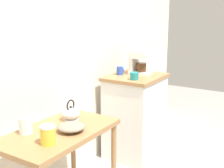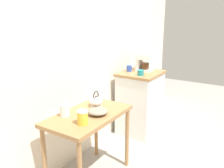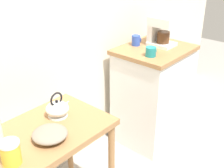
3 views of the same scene
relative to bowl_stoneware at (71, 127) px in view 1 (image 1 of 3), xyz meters
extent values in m
cube|color=beige|center=(0.80, 0.53, 0.61)|extent=(4.40, 0.10, 2.80)
cube|color=#9E7044|center=(-0.03, 0.09, -0.06)|extent=(0.92, 0.52, 0.04)
cylinder|color=#9E7044|center=(0.38, -0.13, -0.43)|extent=(0.04, 0.04, 0.71)
cylinder|color=#9E7044|center=(0.38, 0.31, -0.43)|extent=(0.04, 0.04, 0.71)
cube|color=white|center=(1.29, 0.15, -0.34)|extent=(0.62, 0.51, 0.89)
cube|color=#9E7044|center=(1.29, 0.15, 0.12)|extent=(0.65, 0.54, 0.04)
cylinder|color=gray|center=(0.00, 0.00, -0.03)|extent=(0.09, 0.09, 0.01)
ellipsoid|color=gray|center=(0.00, 0.00, 0.00)|extent=(0.20, 0.20, 0.06)
cylinder|color=white|center=(0.19, 0.16, -0.03)|extent=(0.13, 0.13, 0.01)
ellipsoid|color=white|center=(0.19, 0.16, 0.02)|extent=(0.15, 0.15, 0.09)
cone|color=white|center=(0.26, 0.16, 0.02)|extent=(0.07, 0.03, 0.05)
sphere|color=black|center=(0.19, 0.16, 0.07)|extent=(0.02, 0.02, 0.02)
torus|color=black|center=(0.19, 0.16, 0.09)|extent=(0.09, 0.01, 0.09)
cylinder|color=silver|center=(-0.20, 0.25, 0.03)|extent=(0.10, 0.10, 0.13)
cylinder|color=silver|center=(-0.20, 0.25, 0.12)|extent=(0.03, 0.03, 0.07)
cylinder|color=gold|center=(-0.25, -0.01, 0.02)|extent=(0.10, 0.10, 0.12)
cylinder|color=white|center=(-0.25, -0.01, 0.09)|extent=(0.10, 0.10, 0.01)
cube|color=white|center=(1.38, 0.14, 0.16)|extent=(0.18, 0.22, 0.03)
cube|color=white|center=(1.38, 0.23, 0.27)|extent=(0.16, 0.05, 0.26)
cube|color=white|center=(1.38, 0.14, 0.36)|extent=(0.18, 0.22, 0.08)
cylinder|color=#4C2D19|center=(1.38, 0.13, 0.22)|extent=(0.11, 0.11, 0.10)
cylinder|color=teal|center=(1.09, 0.07, 0.18)|extent=(0.09, 0.09, 0.08)
torus|color=teal|center=(1.14, 0.07, 0.18)|extent=(0.01, 0.05, 0.05)
cylinder|color=#2D4CAD|center=(1.23, 0.32, 0.19)|extent=(0.07, 0.07, 0.09)
torus|color=#2D4CAD|center=(1.27, 0.32, 0.19)|extent=(0.01, 0.06, 0.06)
camera|label=1|loc=(-1.60, -1.36, 0.82)|focal=48.64mm
camera|label=2|loc=(-1.79, -1.31, 0.90)|focal=38.22mm
camera|label=3|loc=(-0.80, -1.16, 0.99)|focal=46.97mm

